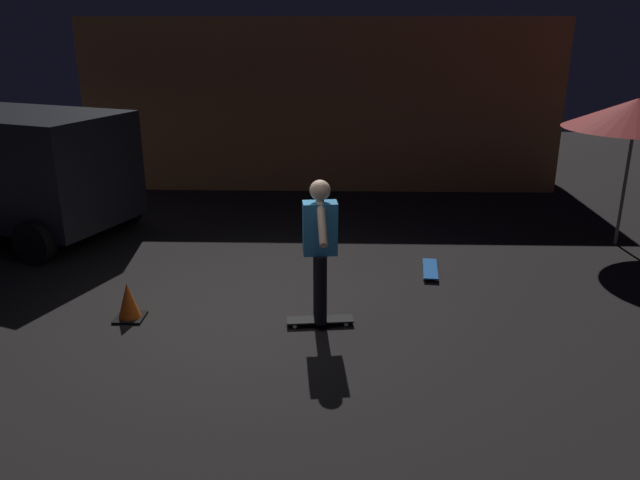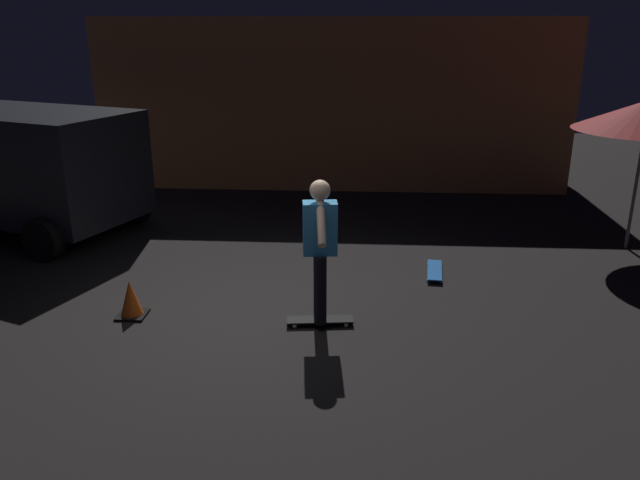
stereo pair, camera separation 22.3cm
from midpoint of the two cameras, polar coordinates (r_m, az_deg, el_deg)
name	(u,v)px [view 1 (the left image)]	position (r m, az deg, el deg)	size (l,w,h in m)	color
ground_plane	(258,319)	(7.61, -6.53, -7.14)	(28.00, 28.00, 0.00)	black
low_building	(323,97)	(14.79, -0.17, 12.83)	(9.77, 3.68, 3.49)	#C67A47
patio_umbrella	(636,114)	(10.63, 26.26, 10.25)	(2.10, 2.10, 2.30)	slate
skateboard_ridden	(320,320)	(7.41, -0.87, -7.29)	(0.80, 0.29, 0.07)	black
skateboard_spare	(430,269)	(9.01, 9.29, -2.63)	(0.28, 0.80, 0.07)	#1959B2
skater	(320,241)	(7.03, -0.91, -0.11)	(0.40, 0.99, 1.67)	black
traffic_cone	(129,303)	(7.85, -17.79, -5.44)	(0.34, 0.34, 0.46)	black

